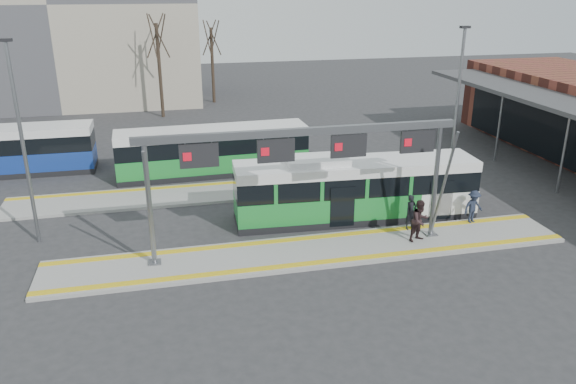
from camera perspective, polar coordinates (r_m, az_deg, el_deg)
name	(u,v)px	position (r m, az deg, el deg)	size (l,w,h in m)	color
ground	(313,253)	(23.78, 2.57, -6.21)	(120.00, 120.00, 0.00)	#2D2D30
platform_main	(313,251)	(23.74, 2.57, -6.05)	(22.00, 3.00, 0.15)	gray
platform_second	(201,194)	(30.40, -8.79, -0.16)	(20.00, 3.00, 0.15)	gray
tactile_main	(313,250)	(23.70, 2.57, -5.86)	(22.00, 2.65, 0.02)	yellow
tactile_second	(200,185)	(31.44, -8.97, 0.71)	(20.00, 0.35, 0.02)	yellow
gantry	(305,154)	(22.32, 1.71, 3.89)	(13.00, 1.68, 5.20)	slate
apartment_block	(57,0)	(57.03, -22.38, 17.61)	(24.50, 12.50, 18.40)	#A79D8B
hero_bus	(355,190)	(26.85, 6.79, 0.24)	(11.56, 3.06, 3.15)	black
bg_bus_green	(213,151)	(33.34, -7.64, 4.11)	(11.14, 2.72, 2.77)	black
passenger_a	(411,212)	(25.92, 12.38, -2.01)	(0.59, 0.39, 1.62)	black
passenger_b	(420,221)	(24.81, 13.27, -2.85)	(0.90, 0.70, 1.86)	#2D1E20
passenger_c	(473,207)	(27.37, 18.31, -1.43)	(1.02, 0.59, 1.58)	#1F2639
tree_left	(157,37)	(48.11, -13.17, 15.10)	(1.40, 1.40, 8.65)	#382B21
tree_mid	(211,38)	(53.54, -7.80, 15.20)	(1.40, 1.40, 7.74)	#382B21
lamp_west	(22,141)	(25.59, -25.38, 4.71)	(0.50, 0.25, 8.66)	slate
lamp_east	(457,108)	(30.64, 16.75, 8.18)	(0.50, 0.25, 8.68)	slate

